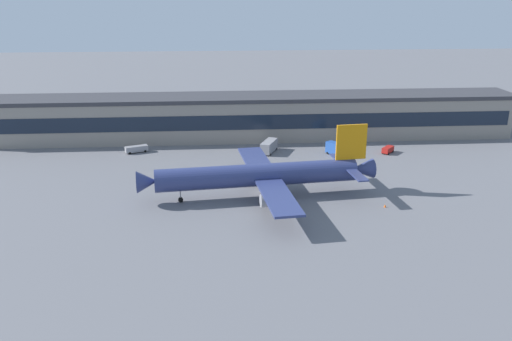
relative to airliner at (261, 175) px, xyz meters
name	(u,v)px	position (x,y,z in m)	size (l,w,h in m)	color
ground_plane	(261,192)	(0.26, 2.82, -5.24)	(600.00, 600.00, 0.00)	slate
terminal_building	(248,117)	(0.26, 51.46, 1.56)	(167.31, 15.83, 13.55)	gray
airliner	(261,175)	(0.00, 0.00, 0.00)	(54.04, 46.37, 15.93)	navy
fuel_truck	(269,146)	(5.07, 34.72, -3.35)	(5.83, 8.83, 3.35)	gray
follow_me_car	(388,149)	(39.17, 31.54, -4.15)	(4.34, 4.56, 1.85)	red
stair_truck	(336,148)	(23.84, 30.56, -3.26)	(5.38, 6.30, 3.55)	#2651A5
belt_loader	(137,149)	(-32.81, 37.46, -4.08)	(6.68, 4.25, 1.95)	gray
traffic_cone_0	(385,206)	(26.22, -8.16, -4.90)	(0.53, 0.53, 0.67)	#F2590C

